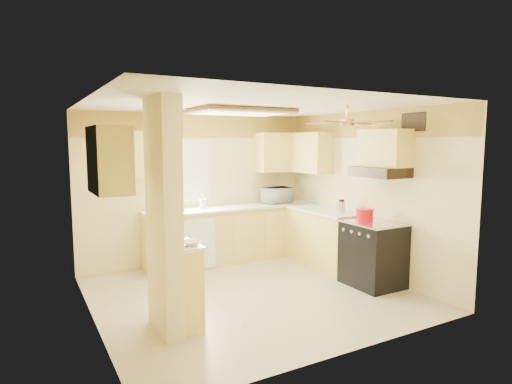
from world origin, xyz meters
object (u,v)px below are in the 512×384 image
stove (373,254)px  kettle (341,206)px  microwave (277,195)px  bowl (191,243)px  dutch_oven (365,215)px

stove → kettle: 0.97m
stove → microwave: 2.26m
microwave → bowl: 3.37m
microwave → dutch_oven: microwave is taller
stove → bowl: bearing=-177.5°
stove → kettle: (0.07, 0.78, 0.57)m
dutch_oven → bowl: bearing=-174.2°
stove → bowl: 2.81m
stove → kettle: kettle is taller
stove → dutch_oven: dutch_oven is taller
stove → dutch_oven: size_ratio=3.53×
microwave → bowl: bearing=36.5°
microwave → dutch_oven: size_ratio=1.96×
stove → microwave: bearing=97.2°
microwave → kettle: (0.34, -1.37, -0.05)m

